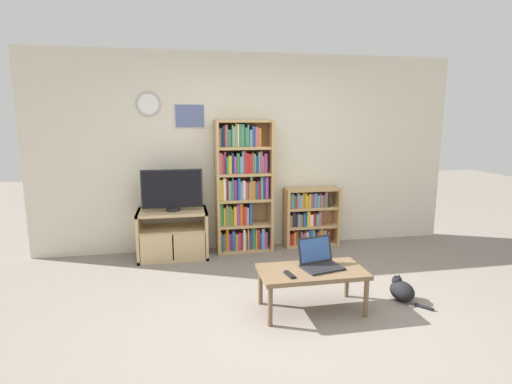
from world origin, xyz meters
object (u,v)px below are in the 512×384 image
(tv_stand, at_px, (173,234))
(cat, at_px, (401,290))
(bookshelf_tall, at_px, (242,188))
(bookshelf_short, at_px, (309,217))
(laptop, at_px, (319,260))
(remote_near_laptop, at_px, (290,275))
(television, at_px, (172,190))
(coffee_table, at_px, (312,274))

(tv_stand, relative_size, cat, 2.06)
(bookshelf_tall, bearing_deg, bookshelf_short, 2.16)
(bookshelf_tall, xyz_separation_m, bookshelf_short, (0.95, 0.04, -0.46))
(laptop, xyz_separation_m, remote_near_laptop, (-0.33, -0.16, -0.06))
(television, bearing_deg, bookshelf_short, 5.37)
(bookshelf_short, height_order, laptop, bookshelf_short)
(remote_near_laptop, bearing_deg, laptop, -164.88)
(television, bearing_deg, remote_near_laptop, -60.16)
(bookshelf_short, distance_m, remote_near_laptop, 2.13)
(bookshelf_short, relative_size, remote_near_laptop, 4.93)
(tv_stand, height_order, coffee_table, tv_stand)
(remote_near_laptop, bearing_deg, bookshelf_tall, -97.20)
(remote_near_laptop, bearing_deg, cat, 175.65)
(tv_stand, height_order, cat, tv_stand)
(television, height_order, bookshelf_short, television)
(bookshelf_short, relative_size, coffee_table, 0.85)
(bookshelf_tall, distance_m, cat, 2.34)
(coffee_table, xyz_separation_m, cat, (0.93, 0.03, -0.25))
(coffee_table, relative_size, cat, 2.28)
(tv_stand, xyz_separation_m, laptop, (1.36, -1.64, 0.15))
(bookshelf_short, height_order, remote_near_laptop, bookshelf_short)
(bookshelf_short, distance_m, laptop, 1.87)
(tv_stand, relative_size, laptop, 2.11)
(television, xyz_separation_m, remote_near_laptop, (1.03, -1.79, -0.47))
(coffee_table, relative_size, remote_near_laptop, 5.82)
(tv_stand, xyz_separation_m, coffee_table, (1.28, -1.70, 0.04))
(tv_stand, xyz_separation_m, television, (0.01, -0.01, 0.57))
(tv_stand, bearing_deg, bookshelf_tall, 7.89)
(tv_stand, relative_size, television, 1.16)
(tv_stand, bearing_deg, remote_near_laptop, -60.08)
(bookshelf_short, distance_m, cat, 1.88)
(cat, bearing_deg, television, 125.87)
(coffee_table, distance_m, cat, 0.97)
(television, bearing_deg, coffee_table, -53.13)
(television, distance_m, coffee_table, 2.17)
(tv_stand, xyz_separation_m, remote_near_laptop, (1.04, -1.80, 0.10))
(bookshelf_short, bearing_deg, coffee_table, -107.43)
(coffee_table, bearing_deg, television, 126.87)
(tv_stand, bearing_deg, bookshelf_short, 4.98)
(bookshelf_tall, relative_size, remote_near_laptop, 10.54)
(cat, bearing_deg, bookshelf_tall, 108.69)
(television, bearing_deg, laptop, -50.30)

